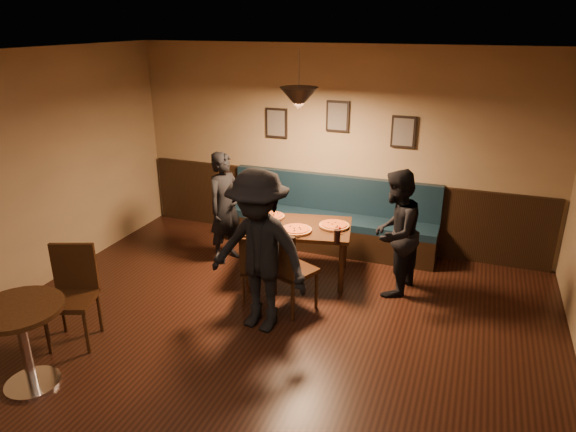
% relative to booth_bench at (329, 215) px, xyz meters
% --- Properties ---
extents(floor, '(7.00, 7.00, 0.00)m').
position_rel_booth_bench_xyz_m(floor, '(0.00, -3.20, -0.50)').
color(floor, black).
rests_on(floor, ground).
extents(ceiling, '(7.00, 7.00, 0.00)m').
position_rel_booth_bench_xyz_m(ceiling, '(0.00, -3.20, 2.30)').
color(ceiling, silver).
rests_on(ceiling, ground).
extents(wall_back, '(6.00, 0.00, 6.00)m').
position_rel_booth_bench_xyz_m(wall_back, '(0.00, 0.30, 0.90)').
color(wall_back, '#8C704F').
rests_on(wall_back, ground).
extents(wainscot, '(5.88, 0.06, 1.00)m').
position_rel_booth_bench_xyz_m(wainscot, '(0.00, 0.27, 0.00)').
color(wainscot, black).
rests_on(wainscot, ground).
extents(booth_bench, '(3.00, 0.60, 1.00)m').
position_rel_booth_bench_xyz_m(booth_bench, '(0.00, 0.00, 0.00)').
color(booth_bench, '#0F232D').
rests_on(booth_bench, ground).
extents(picture_left, '(0.32, 0.04, 0.42)m').
position_rel_booth_bench_xyz_m(picture_left, '(-0.90, 0.27, 1.20)').
color(picture_left, black).
rests_on(picture_left, wall_back).
extents(picture_center, '(0.32, 0.04, 0.42)m').
position_rel_booth_bench_xyz_m(picture_center, '(0.00, 0.27, 1.35)').
color(picture_center, black).
rests_on(picture_center, wall_back).
extents(picture_right, '(0.32, 0.04, 0.42)m').
position_rel_booth_bench_xyz_m(picture_right, '(0.90, 0.27, 1.20)').
color(picture_right, black).
rests_on(picture_right, wall_back).
extents(pendant_lamp, '(0.44, 0.44, 0.25)m').
position_rel_booth_bench_xyz_m(pendant_lamp, '(-0.12, -0.99, 1.75)').
color(pendant_lamp, black).
rests_on(pendant_lamp, ceiling).
extents(dining_table, '(1.44, 1.08, 0.70)m').
position_rel_booth_bench_xyz_m(dining_table, '(-0.12, -0.99, -0.15)').
color(dining_table, '#301D0D').
rests_on(dining_table, floor).
extents(chair_near_left, '(0.46, 0.46, 0.85)m').
position_rel_booth_bench_xyz_m(chair_near_left, '(-0.33, -1.72, -0.07)').
color(chair_near_left, '#321C0D').
rests_on(chair_near_left, floor).
extents(chair_near_right, '(0.59, 0.59, 1.00)m').
position_rel_booth_bench_xyz_m(chair_near_right, '(0.08, -1.75, -0.00)').
color(chair_near_right, '#311A0D').
rests_on(chair_near_right, floor).
extents(diner_left, '(0.52, 0.63, 1.50)m').
position_rel_booth_bench_xyz_m(diner_left, '(-1.20, -0.85, 0.25)').
color(diner_left, black).
rests_on(diner_left, floor).
extents(diner_right, '(0.71, 0.84, 1.52)m').
position_rel_booth_bench_xyz_m(diner_right, '(1.07, -0.96, 0.26)').
color(diner_right, black).
rests_on(diner_right, floor).
extents(diner_front, '(1.22, 0.82, 1.74)m').
position_rel_booth_bench_xyz_m(diner_front, '(-0.12, -2.22, 0.37)').
color(diner_front, black).
rests_on(diner_front, floor).
extents(pizza_a, '(0.42, 0.42, 0.04)m').
position_rel_booth_bench_xyz_m(pizza_a, '(-0.53, -0.84, 0.22)').
color(pizza_a, orange).
rests_on(pizza_a, dining_table).
extents(pizza_b, '(0.45, 0.45, 0.04)m').
position_rel_booth_bench_xyz_m(pizza_b, '(-0.08, -1.17, 0.22)').
color(pizza_b, '#C87325').
rests_on(pizza_b, dining_table).
extents(pizza_c, '(0.45, 0.45, 0.04)m').
position_rel_booth_bench_xyz_m(pizza_c, '(0.31, -0.88, 0.22)').
color(pizza_c, orange).
rests_on(pizza_c, dining_table).
extents(soda_glass, '(0.09, 0.09, 0.16)m').
position_rel_booth_bench_xyz_m(soda_glass, '(0.47, -1.32, 0.27)').
color(soda_glass, black).
rests_on(soda_glass, dining_table).
extents(tabasco_bottle, '(0.03, 0.03, 0.11)m').
position_rel_booth_bench_xyz_m(tabasco_bottle, '(0.43, -1.07, 0.25)').
color(tabasco_bottle, '#A1050F').
rests_on(tabasco_bottle, dining_table).
extents(napkin_a, '(0.19, 0.19, 0.01)m').
position_rel_booth_bench_xyz_m(napkin_a, '(-0.70, -0.72, 0.20)').
color(napkin_a, '#1C6C36').
rests_on(napkin_a, dining_table).
extents(napkin_b, '(0.19, 0.19, 0.01)m').
position_rel_booth_bench_xyz_m(napkin_b, '(-0.63, -1.30, 0.20)').
color(napkin_b, '#1E732E').
rests_on(napkin_b, dining_table).
extents(cutlery_set, '(0.21, 0.06, 0.00)m').
position_rel_booth_bench_xyz_m(cutlery_set, '(-0.15, -1.38, 0.20)').
color(cutlery_set, '#BCBCC0').
rests_on(cutlery_set, dining_table).
extents(cafe_table, '(0.98, 0.98, 0.81)m').
position_rel_booth_bench_xyz_m(cafe_table, '(-1.65, -3.83, -0.10)').
color(cafe_table, black).
rests_on(cafe_table, floor).
extents(cafe_chair_far, '(0.58, 0.58, 1.01)m').
position_rel_booth_bench_xyz_m(cafe_chair_far, '(-1.75, -3.15, 0.00)').
color(cafe_chair_far, black).
rests_on(cafe_chair_far, floor).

